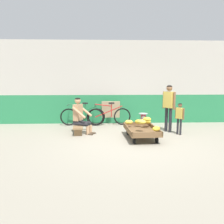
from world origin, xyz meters
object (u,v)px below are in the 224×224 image
Objects in this scene: plastic_crate at (143,126)px; shopping_bag at (143,130)px; sign_board at (111,112)px; customer_child at (180,115)px; weighing_scale at (143,117)px; bicycle_near_left at (83,116)px; banana_cart at (141,131)px; bicycle_far_left at (109,116)px; customer_adult at (169,103)px; vendor_seated at (80,116)px; low_bench at (78,127)px.

shopping_bag is (-0.08, -0.35, -0.03)m from plastic_crate.
sign_board reaches higher than shopping_bag.
sign_board is 2.79m from customer_child.
weighing_scale is 0.18× the size of bicycle_near_left.
banana_cart is at bearing -103.21° from shopping_bag.
bicycle_far_left is at bearing 145.19° from customer_child.
bicycle_near_left is 1.09× the size of customer_adult.
banana_cart is at bearing -102.83° from weighing_scale.
sign_board is 3.66× the size of shopping_bag.
plastic_crate is at bearing 6.59° from vendor_seated.
vendor_seated is 0.69× the size of bicycle_near_left.
bicycle_near_left is at bearing 155.36° from weighing_scale.
weighing_scale is 1.47m from bicycle_far_left.
shopping_bag is (1.05, -1.30, -0.23)m from bicycle_far_left.
bicycle_near_left is 1.68× the size of customer_child.
weighing_scale is at bearing 168.52° from customer_adult.
bicycle_far_left is (-1.13, 0.94, -0.10)m from weighing_scale.
bicycle_far_left reaches higher than weighing_scale.
low_bench is at bearing 154.17° from vendor_seated.
customer_child reaches higher than banana_cart.
customer_adult is (2.86, 0.07, 0.38)m from vendor_seated.
weighing_scale reaches higher than banana_cart.
sign_board is 1.94m from shopping_bag.
customer_adult reaches higher than bicycle_near_left.
customer_child is at bearing -5.98° from vendor_seated.
plastic_crate is 0.36× the size of customer_child.
bicycle_far_left is at bearing 129.03° from shopping_bag.
plastic_crate is 1.27m from customer_child.
plastic_crate is 0.30m from weighing_scale.
vendor_seated is 2.12m from plastic_crate.
low_bench is 2.07m from shopping_bag.
bicycle_near_left is 3.17m from customer_adult.
low_bench is at bearing 173.49° from customer_child.
customer_adult is at bearing -29.84° from bicycle_far_left.
customer_child reaches higher than weighing_scale.
banana_cart is 1.04m from weighing_scale.
vendor_seated is (-1.84, 0.76, 0.33)m from banana_cart.
weighing_scale is 1.25× the size of shopping_bag.
shopping_bag is (2.02, -1.32, -0.23)m from bicycle_near_left.
banana_cart reaches higher than shopping_bag.
low_bench is 1.54m from bicycle_far_left.
weighing_scale is (0.00, -0.00, 0.30)m from plastic_crate.
banana_cart is 6.22× the size of shopping_bag.
plastic_crate is 0.24× the size of customer_adult.
customer_child is (2.07, -1.86, 0.18)m from sign_board.
bicycle_far_left is at bearing 140.11° from plastic_crate.
customer_adult reaches higher than low_bench.
low_bench is 2.17m from weighing_scale.
customer_adult is (2.90, -1.13, 0.60)m from bicycle_near_left.
sign_board is (1.06, 0.34, 0.08)m from bicycle_near_left.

